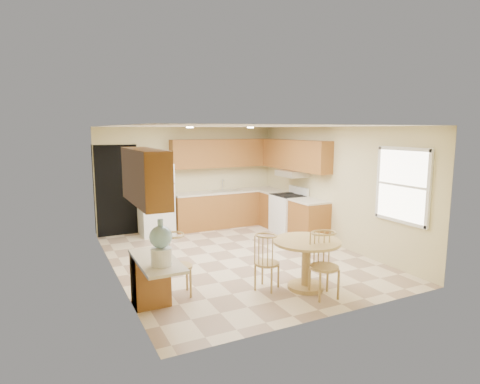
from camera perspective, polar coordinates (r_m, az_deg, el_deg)
name	(u,v)px	position (r m, az deg, el deg)	size (l,w,h in m)	color
floor	(238,258)	(7.82, -0.35, -9.31)	(5.50, 5.50, 0.00)	beige
ceiling	(237,126)	(7.43, -0.37, 9.34)	(4.50, 5.50, 0.02)	white
wall_back	(189,178)	(10.04, -7.23, 2.00)	(4.50, 0.02, 2.50)	#C6B985
wall_front	(332,224)	(5.23, 12.95, -4.51)	(4.50, 0.02, 2.50)	#C6B985
wall_left	(114,203)	(6.86, -17.53, -1.54)	(0.02, 5.50, 2.50)	#C6B985
wall_right	(333,186)	(8.73, 13.05, 0.81)	(0.02, 5.50, 2.50)	#C6B985
doorway	(117,191)	(9.64, -17.05, 0.19)	(0.90, 0.02, 2.10)	black
base_cab_back	(226,209)	(10.22, -1.94, -2.45)	(2.75, 0.60, 0.87)	#975D26
counter_back	(226,191)	(10.14, -1.95, 0.08)	(2.75, 0.63, 0.04)	beige
base_cab_right_a	(275,210)	(10.19, 4.97, -2.50)	(0.60, 0.59, 0.87)	#975D26
counter_right_a	(275,192)	(10.11, 5.01, 0.02)	(0.63, 0.59, 0.04)	beige
base_cab_right_b	(309,221)	(9.01, 9.78, -4.12)	(0.60, 0.80, 0.87)	#975D26
counter_right_b	(309,201)	(8.92, 9.85, -1.27)	(0.63, 0.80, 0.04)	beige
upper_cab_back	(224,153)	(10.16, -2.29, 5.54)	(2.75, 0.33, 0.70)	#975D26
upper_cab_right	(295,155)	(9.54, 7.80, 5.25)	(0.33, 2.42, 0.70)	#975D26
upper_cab_left	(145,176)	(5.25, -13.34, 2.17)	(0.33, 1.40, 0.70)	#975D26
sink	(225,191)	(10.12, -2.08, 0.19)	(0.78, 0.44, 0.01)	silver
range_hood	(292,173)	(9.50, 7.42, 2.64)	(0.50, 0.76, 0.14)	silver
desk_pedestal	(150,280)	(5.88, -12.62, -12.06)	(0.48, 0.42, 0.72)	#975D26
desk_top	(157,261)	(5.41, -11.79, -9.55)	(0.50, 1.20, 0.04)	beige
window	(403,185)	(7.36, 22.11, 0.88)	(0.06, 1.12, 1.30)	white
can_light_a	(190,127)	(8.35, -7.15, 9.12)	(0.14, 0.14, 0.02)	white
can_light_b	(250,127)	(8.90, 1.50, 9.16)	(0.14, 0.14, 0.02)	white
refrigerator	(156,199)	(9.50, -11.90, -1.03)	(0.74, 0.72, 1.67)	white
stove	(289,213)	(9.61, 6.93, -3.02)	(0.65, 0.76, 1.09)	white
dining_table	(306,257)	(6.32, 9.40, -9.11)	(1.04, 1.04, 0.77)	tan
chair_table_a	(270,258)	(6.15, 4.26, -9.28)	(0.38, 0.48, 0.86)	tan
chair_table_b	(329,260)	(5.96, 12.50, -9.48)	(0.42, 0.43, 0.96)	tan
chair_desk	(180,260)	(5.95, -8.49, -9.57)	(0.41, 0.53, 0.93)	tan
water_crock	(161,245)	(5.09, -11.17, -7.36)	(0.28, 0.28, 0.58)	white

